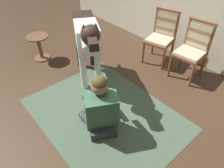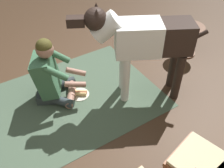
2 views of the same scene
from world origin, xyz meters
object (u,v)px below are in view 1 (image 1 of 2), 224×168
Objects in this scene: dining_chair_right_of_pair at (193,47)px; person_sitting_on_floor at (101,109)px; large_dog at (87,37)px; dining_chair_left_of_pair at (162,34)px; hot_dog_on_plate at (98,109)px; round_side_table at (39,45)px.

person_sitting_on_floor is at bearing -91.12° from dining_chair_right_of_pair.
dining_chair_left_of_pair is at bearing 75.61° from large_dog.
large_dog is at bearing -125.45° from dining_chair_right_of_pair.
hot_dog_on_plate is (-0.29, 0.16, -0.34)m from person_sitting_on_floor.
dining_chair_left_of_pair reaches higher than person_sitting_on_floor.
person_sitting_on_floor is at bearing -72.60° from dining_chair_left_of_pair.
large_dog is (-1.03, -1.44, 0.27)m from dining_chair_right_of_pair.
dining_chair_left_of_pair and dining_chair_right_of_pair have the same top height.
dining_chair_right_of_pair reaches higher than hot_dog_on_plate.
person_sitting_on_floor is 1.21m from large_dog.
person_sitting_on_floor is 2.21m from round_side_table.
large_dog is at bearing 151.65° from person_sitting_on_floor.
large_dog reaches higher than dining_chair_left_of_pair.
large_dog is 1.12m from hot_dog_on_plate.
dining_chair_right_of_pair is 2.86m from round_side_table.
large_dog is (-0.99, 0.53, 0.45)m from person_sitting_on_floor.
dining_chair_left_of_pair is at bearing 100.29° from hot_dog_on_plate.
person_sitting_on_floor is at bearing -28.35° from hot_dog_on_plate.
hot_dog_on_plate is (0.33, -1.82, -0.52)m from dining_chair_left_of_pair.
round_side_table is (-2.20, 0.20, -0.07)m from person_sitting_on_floor.
round_side_table is (-1.21, -0.33, -0.51)m from large_dog.
hot_dog_on_plate is 0.52× the size of round_side_table.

